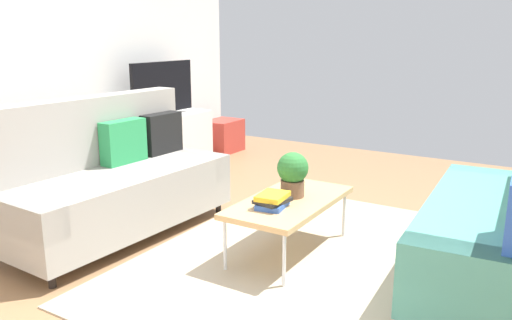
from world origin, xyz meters
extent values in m
plane|color=#936B47|center=(0.00, 0.00, 0.00)|extent=(7.68, 7.68, 0.00)
cube|color=white|center=(0.00, 2.80, 1.45)|extent=(6.40, 0.12, 2.90)
cube|color=tan|center=(0.13, -0.23, 0.01)|extent=(2.90, 2.20, 0.01)
cube|color=gray|center=(-0.22, 1.32, 0.32)|extent=(1.93, 0.92, 0.44)
cube|color=gray|center=(-0.21, 1.64, 0.82)|extent=(1.91, 0.28, 0.56)
cube|color=gray|center=(0.63, 1.29, 0.43)|extent=(0.23, 0.85, 0.22)
cube|color=gray|center=(-1.07, 1.36, 0.43)|extent=(0.23, 0.85, 0.22)
cylinder|color=black|center=(0.63, 0.95, 0.05)|extent=(0.05, 0.05, 0.10)
cylinder|color=black|center=(-1.11, 1.02, 0.05)|extent=(0.05, 0.05, 0.10)
cylinder|color=black|center=(0.66, 1.63, 0.05)|extent=(0.05, 0.05, 0.10)
cube|color=black|center=(0.45, 1.43, 0.72)|extent=(0.41, 0.16, 0.36)
cube|color=#288C4C|center=(0.00, 1.45, 0.72)|extent=(0.41, 0.16, 0.36)
cube|color=teal|center=(0.48, -1.38, 0.32)|extent=(1.94, 0.94, 0.44)
cube|color=teal|center=(-0.37, -1.42, 0.43)|extent=(0.25, 0.85, 0.22)
cube|color=teal|center=(1.32, -1.33, 0.43)|extent=(0.25, 0.85, 0.22)
cylinder|color=black|center=(1.33, -0.99, 0.05)|extent=(0.05, 0.05, 0.10)
cube|color=tan|center=(0.18, -0.03, 0.40)|extent=(1.10, 0.56, 0.04)
cylinder|color=silver|center=(-0.32, 0.20, 0.19)|extent=(0.02, 0.02, 0.38)
cylinder|color=silver|center=(0.68, 0.20, 0.19)|extent=(0.02, 0.02, 0.38)
cylinder|color=silver|center=(-0.32, -0.26, 0.19)|extent=(0.02, 0.02, 0.38)
cylinder|color=silver|center=(0.68, -0.26, 0.19)|extent=(0.02, 0.02, 0.38)
cube|color=silver|center=(1.61, 2.46, 0.32)|extent=(1.40, 0.44, 0.64)
cube|color=black|center=(1.61, 2.44, 0.66)|extent=(0.36, 0.20, 0.04)
cube|color=black|center=(1.61, 2.44, 0.98)|extent=(1.00, 0.05, 0.60)
cube|color=#B2382D|center=(2.71, 2.36, 0.22)|extent=(0.52, 0.40, 0.44)
cylinder|color=brown|center=(0.25, -0.01, 0.48)|extent=(0.18, 0.18, 0.13)
sphere|color=#2D7233|center=(0.25, -0.01, 0.64)|extent=(0.23, 0.23, 0.23)
cube|color=#3359B2|center=(-0.04, -0.01, 0.44)|extent=(0.27, 0.22, 0.04)
cube|color=#262626|center=(-0.04, -0.01, 0.47)|extent=(0.26, 0.21, 0.03)
cube|color=gold|center=(-0.04, -0.01, 0.50)|extent=(0.26, 0.20, 0.04)
cylinder|color=#4C72B2|center=(1.03, 2.51, 0.73)|extent=(0.11, 0.11, 0.17)
cylinder|color=red|center=(1.20, 2.42, 0.72)|extent=(0.05, 0.05, 0.16)
cylinder|color=#3F8C4C|center=(1.30, 2.42, 0.73)|extent=(0.06, 0.06, 0.18)
cylinder|color=#3F8C4C|center=(1.41, 2.42, 0.73)|extent=(0.05, 0.05, 0.17)
camera|label=1|loc=(-3.00, -1.69, 1.60)|focal=36.10mm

